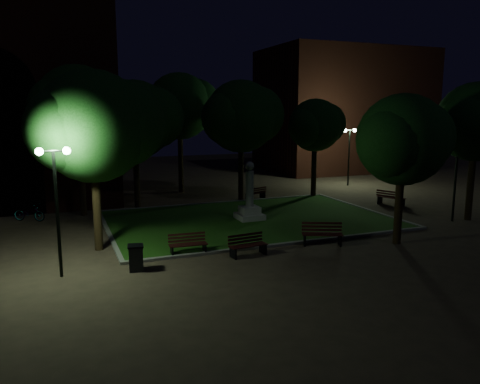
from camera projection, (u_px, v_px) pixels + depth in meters
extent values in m
plane|color=#473829|center=(264.00, 229.00, 24.12)|extent=(80.00, 80.00, 0.00)
cube|color=#215012|center=(249.00, 220.00, 25.94)|extent=(15.00, 10.00, 0.08)
cube|color=slate|center=(293.00, 243.00, 21.27)|extent=(15.40, 0.20, 0.12)
cube|color=slate|center=(219.00, 203.00, 30.61)|extent=(15.40, 0.20, 0.12)
cube|color=slate|center=(108.00, 232.00, 23.17)|extent=(0.20, 10.00, 0.12)
cube|color=slate|center=(363.00, 209.00, 28.70)|extent=(0.20, 10.00, 0.12)
cube|color=gray|center=(249.00, 216.00, 25.91)|extent=(1.40, 1.40, 0.30)
cube|color=gray|center=(250.00, 210.00, 25.85)|extent=(1.00, 1.00, 0.40)
cylinder|color=gray|center=(250.00, 189.00, 25.64)|extent=(0.44, 0.44, 2.00)
sphere|color=gray|center=(250.00, 166.00, 25.42)|extent=(0.50, 0.50, 0.50)
cube|color=#522115|center=(343.00, 111.00, 47.94)|extent=(16.00, 10.00, 12.00)
cylinder|color=black|center=(97.00, 206.00, 20.14)|extent=(0.36, 0.36, 3.93)
sphere|color=#194816|center=(93.00, 126.00, 19.56)|extent=(4.75, 4.75, 4.75)
sphere|color=#194816|center=(121.00, 124.00, 20.16)|extent=(3.80, 3.80, 3.80)
sphere|color=#194816|center=(69.00, 129.00, 18.96)|extent=(3.56, 3.56, 3.56)
cylinder|color=black|center=(137.00, 176.00, 28.92)|extent=(0.36, 0.36, 4.03)
sphere|color=#194816|center=(134.00, 120.00, 28.33)|extent=(4.78, 4.78, 4.78)
sphere|color=#194816|center=(153.00, 118.00, 28.93)|extent=(3.82, 3.82, 3.82)
sphere|color=#194816|center=(119.00, 122.00, 27.72)|extent=(3.58, 3.58, 3.58)
cylinder|color=black|center=(241.00, 169.00, 31.64)|extent=(0.36, 0.36, 4.17)
sphere|color=#194816|center=(241.00, 116.00, 31.03)|extent=(4.82, 4.82, 4.82)
sphere|color=#194816|center=(256.00, 115.00, 31.63)|extent=(3.86, 3.86, 3.86)
sphere|color=#194816|center=(229.00, 118.00, 30.42)|extent=(3.61, 3.61, 3.61)
cylinder|color=black|center=(314.00, 169.00, 32.79)|extent=(0.36, 0.36, 3.91)
sphere|color=#194816|center=(315.00, 125.00, 32.27)|extent=(3.65, 3.65, 3.65)
sphere|color=#194816|center=(325.00, 123.00, 32.77)|extent=(2.92, 2.92, 2.92)
sphere|color=#194816|center=(308.00, 127.00, 31.75)|extent=(2.74, 2.74, 2.74)
cylinder|color=black|center=(471.00, 183.00, 25.75)|extent=(0.36, 0.36, 4.13)
sphere|color=#194816|center=(476.00, 122.00, 25.17)|extent=(4.27, 4.27, 4.27)
sphere|color=#194816|center=(468.00, 124.00, 24.60)|extent=(3.21, 3.21, 3.21)
cylinder|color=black|center=(399.00, 206.00, 21.16)|extent=(0.36, 0.36, 3.52)
sphere|color=#194816|center=(403.00, 140.00, 20.64)|extent=(4.07, 4.07, 4.07)
sphere|color=#194816|center=(418.00, 137.00, 21.18)|extent=(3.25, 3.25, 3.25)
sphere|color=#194816|center=(392.00, 143.00, 20.09)|extent=(3.05, 3.05, 3.05)
cylinder|color=black|center=(81.00, 174.00, 26.80)|extent=(0.36, 0.36, 4.88)
sphere|color=#194816|center=(77.00, 106.00, 26.14)|extent=(4.60, 4.60, 4.60)
sphere|color=#194816|center=(98.00, 104.00, 26.73)|extent=(3.68, 3.68, 3.68)
sphere|color=#194816|center=(60.00, 108.00, 25.55)|extent=(3.45, 3.45, 3.45)
cylinder|color=black|center=(181.00, 160.00, 34.45)|extent=(0.36, 0.36, 4.87)
sphere|color=#194816|center=(179.00, 106.00, 33.78)|extent=(4.81, 4.81, 4.81)
sphere|color=#194816|center=(195.00, 105.00, 34.38)|extent=(3.85, 3.85, 3.85)
sphere|color=#194816|center=(167.00, 108.00, 33.17)|extent=(3.61, 3.61, 3.61)
cylinder|color=black|center=(57.00, 215.00, 16.76)|extent=(0.12, 0.12, 4.61)
cylinder|color=black|center=(53.00, 151.00, 16.36)|extent=(0.90, 0.08, 0.08)
sphere|color=#D8FFD8|center=(39.00, 152.00, 16.19)|extent=(0.28, 0.28, 0.28)
sphere|color=#D8FFD8|center=(67.00, 151.00, 16.52)|extent=(0.28, 0.28, 0.28)
cylinder|color=black|center=(455.00, 185.00, 25.38)|extent=(0.12, 0.12, 4.07)
cylinder|color=black|center=(458.00, 147.00, 25.03)|extent=(0.90, 0.08, 0.08)
sphere|color=#D8FFD8|center=(452.00, 148.00, 24.86)|extent=(0.28, 0.28, 0.28)
sphere|color=#D8FFD8|center=(464.00, 147.00, 25.19)|extent=(0.28, 0.28, 0.28)
cylinder|color=black|center=(46.00, 175.00, 29.43)|extent=(0.12, 0.12, 3.99)
cylinder|color=black|center=(43.00, 143.00, 29.08)|extent=(0.90, 0.08, 0.08)
sphere|color=#D8FFD8|center=(35.00, 144.00, 28.92)|extent=(0.28, 0.28, 0.28)
sphere|color=#D8FFD8|center=(51.00, 143.00, 29.25)|extent=(0.28, 0.28, 0.28)
cylinder|color=black|center=(349.00, 158.00, 37.62)|extent=(0.12, 0.12, 4.44)
cylinder|color=black|center=(350.00, 130.00, 37.24)|extent=(0.90, 0.08, 0.08)
sphere|color=#D8FFD8|center=(345.00, 130.00, 37.07)|extent=(0.28, 0.28, 0.28)
sphere|color=#D8FFD8|center=(355.00, 130.00, 37.40)|extent=(0.28, 0.28, 0.28)
cube|color=black|center=(233.00, 253.00, 19.25)|extent=(0.12, 0.56, 0.45)
cube|color=black|center=(263.00, 248.00, 19.90)|extent=(0.12, 0.56, 0.45)
cube|color=black|center=(251.00, 247.00, 19.34)|extent=(1.63, 0.26, 0.04)
cube|color=black|center=(249.00, 246.00, 19.47)|extent=(1.63, 0.26, 0.04)
cube|color=black|center=(248.00, 245.00, 19.59)|extent=(1.63, 0.26, 0.04)
cube|color=black|center=(246.00, 244.00, 19.72)|extent=(1.63, 0.26, 0.04)
cube|color=black|center=(245.00, 241.00, 19.75)|extent=(1.63, 0.23, 0.10)
cube|color=black|center=(245.00, 238.00, 19.73)|extent=(1.63, 0.23, 0.10)
cube|color=black|center=(245.00, 235.00, 19.70)|extent=(1.63, 0.23, 0.10)
cube|color=black|center=(305.00, 239.00, 21.19)|extent=(0.32, 0.60, 0.50)
cube|color=black|center=(340.00, 240.00, 21.11)|extent=(0.32, 0.60, 0.50)
cube|color=black|center=(323.00, 235.00, 20.86)|extent=(1.70, 0.84, 0.05)
cube|color=black|center=(323.00, 235.00, 21.02)|extent=(1.70, 0.84, 0.05)
cube|color=black|center=(322.00, 234.00, 21.17)|extent=(1.70, 0.84, 0.05)
cube|color=black|center=(322.00, 233.00, 21.33)|extent=(1.70, 0.84, 0.05)
cube|color=black|center=(322.00, 230.00, 21.38)|extent=(1.68, 0.81, 0.11)
cube|color=black|center=(322.00, 227.00, 21.35)|extent=(1.68, 0.81, 0.11)
cube|color=black|center=(322.00, 223.00, 21.32)|extent=(1.68, 0.81, 0.11)
cube|color=black|center=(172.00, 251.00, 19.52)|extent=(0.09, 0.55, 0.44)
cube|color=black|center=(204.00, 248.00, 19.95)|extent=(0.09, 0.55, 0.44)
cube|color=black|center=(189.00, 246.00, 19.49)|extent=(1.61, 0.19, 0.04)
cube|color=black|center=(189.00, 245.00, 19.62)|extent=(1.61, 0.19, 0.04)
cube|color=black|center=(188.00, 244.00, 19.76)|extent=(1.61, 0.19, 0.04)
cube|color=black|center=(187.00, 243.00, 19.89)|extent=(1.61, 0.19, 0.04)
cube|color=black|center=(187.00, 240.00, 19.93)|extent=(1.60, 0.16, 0.10)
cube|color=black|center=(187.00, 237.00, 19.90)|extent=(1.60, 0.16, 0.10)
cube|color=black|center=(187.00, 234.00, 19.88)|extent=(1.60, 0.16, 0.10)
cube|color=black|center=(402.00, 203.00, 29.57)|extent=(0.58, 0.31, 0.48)
cube|color=black|center=(380.00, 200.00, 30.62)|extent=(0.58, 0.31, 0.48)
cube|color=black|center=(393.00, 197.00, 30.23)|extent=(0.81, 1.64, 0.04)
cube|color=black|center=(392.00, 197.00, 30.12)|extent=(0.81, 1.64, 0.04)
cube|color=black|center=(391.00, 198.00, 30.01)|extent=(0.81, 1.64, 0.04)
cube|color=black|center=(389.00, 198.00, 29.90)|extent=(0.81, 1.64, 0.04)
cube|color=black|center=(389.00, 196.00, 29.84)|extent=(0.78, 1.62, 0.11)
cube|color=black|center=(389.00, 194.00, 29.81)|extent=(0.78, 1.62, 0.11)
cube|color=black|center=(389.00, 192.00, 29.78)|extent=(0.78, 1.62, 0.11)
cube|color=black|center=(262.00, 195.00, 32.44)|extent=(0.23, 0.52, 0.43)
cube|color=black|center=(248.00, 197.00, 31.56)|extent=(0.23, 0.52, 0.43)
cube|color=black|center=(253.00, 193.00, 32.12)|extent=(1.49, 0.60, 0.04)
cube|color=black|center=(255.00, 193.00, 32.02)|extent=(1.49, 0.60, 0.04)
cube|color=black|center=(256.00, 193.00, 31.92)|extent=(1.49, 0.60, 0.04)
cube|color=black|center=(257.00, 193.00, 31.82)|extent=(1.49, 0.60, 0.04)
cube|color=black|center=(258.00, 192.00, 31.76)|extent=(1.48, 0.57, 0.09)
cube|color=black|center=(258.00, 190.00, 31.74)|extent=(1.48, 0.57, 0.09)
cube|color=black|center=(258.00, 188.00, 31.71)|extent=(1.48, 0.57, 0.09)
cube|color=black|center=(136.00, 259.00, 17.73)|extent=(0.59, 0.59, 0.94)
cube|color=black|center=(135.00, 246.00, 17.65)|extent=(0.66, 0.66, 0.06)
imported|color=black|center=(29.00, 212.00, 25.70)|extent=(1.89, 1.49, 0.96)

